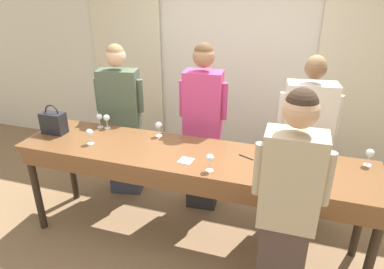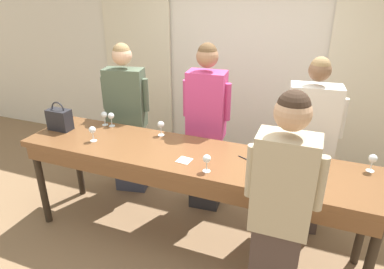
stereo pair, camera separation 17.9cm
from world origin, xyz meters
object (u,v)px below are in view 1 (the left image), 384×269
object	(u,v)px
tasting_bar	(189,163)
wine_glass_front_mid	(159,126)
wine_glass_front_left	(295,160)
host_pouring	(287,211)
wine_glass_back_left	(288,151)
wine_bottle	(295,145)
guest_pink_top	(203,128)
wine_glass_front_right	(106,118)
wine_glass_center_left	(370,154)
guest_olive_jacket	(121,121)
handbag	(54,122)
wine_glass_center_right	(210,159)
guest_cream_sweater	(304,146)
wine_glass_center_mid	(89,133)
wine_glass_back_mid	(99,118)

from	to	relation	value
tasting_bar	wine_glass_front_mid	bearing A→B (deg)	144.96
wine_glass_front_left	host_pouring	xyz separation A→B (m)	(-0.02, -0.50, -0.13)
wine_glass_back_left	wine_bottle	bearing A→B (deg)	61.80
tasting_bar	wine_glass_front_left	bearing A→B (deg)	-1.74
tasting_bar	wine_glass_front_left	distance (m)	0.91
guest_pink_top	wine_glass_front_right	bearing A→B (deg)	-160.20
tasting_bar	wine_glass_center_left	bearing A→B (deg)	10.51
guest_olive_jacket	guest_pink_top	xyz separation A→B (m)	(0.95, 0.00, 0.03)
wine_glass_front_right	wine_glass_back_left	xyz separation A→B (m)	(1.79, -0.18, 0.00)
handbag	wine_glass_front_mid	xyz separation A→B (m)	(1.01, 0.24, -0.00)
wine_glass_center_right	wine_glass_front_mid	bearing A→B (deg)	142.62
wine_glass_front_left	guest_cream_sweater	xyz separation A→B (m)	(0.07, 0.66, -0.17)
wine_glass_center_mid	host_pouring	world-z (taller)	host_pouring
guest_pink_top	guest_olive_jacket	bearing A→B (deg)	-180.00
wine_glass_center_right	host_pouring	world-z (taller)	host_pouring
wine_glass_front_right	guest_cream_sweater	size ratio (longest dim) A/B	0.08
guest_cream_sweater	wine_glass_center_mid	bearing A→B (deg)	-159.54
wine_glass_center_left	guest_pink_top	bearing A→B (deg)	166.52
host_pouring	wine_bottle	bearing A→B (deg)	90.21
wine_glass_front_right	wine_glass_front_left	bearing A→B (deg)	-9.93
wine_glass_back_mid	wine_glass_front_right	bearing A→B (deg)	0.74
wine_glass_center_mid	guest_pink_top	distance (m)	1.13
guest_pink_top	guest_cream_sweater	size ratio (longest dim) A/B	1.03
wine_bottle	wine_glass_front_mid	world-z (taller)	wine_bottle
wine_glass_front_right	wine_glass_back_left	world-z (taller)	same
tasting_bar	handbag	bearing A→B (deg)	178.61
wine_glass_back_left	host_pouring	world-z (taller)	host_pouring
tasting_bar	wine_glass_center_mid	bearing A→B (deg)	-175.44
wine_glass_front_mid	wine_bottle	bearing A→B (deg)	-3.14
wine_glass_back_left	wine_glass_back_mid	world-z (taller)	same
wine_glass_front_mid	wine_glass_back_mid	size ratio (longest dim) A/B	1.00
wine_glass_front_mid	wine_glass_front_right	size ratio (longest dim) A/B	1.00
wine_glass_center_mid	wine_glass_back_mid	world-z (taller)	same
guest_pink_top	host_pouring	world-z (taller)	guest_pink_top
wine_bottle	handbag	xyz separation A→B (m)	(-2.27, -0.18, -0.02)
host_pouring	wine_glass_front_left	bearing A→B (deg)	88.07
guest_cream_sweater	tasting_bar	bearing A→B (deg)	-146.65
wine_glass_back_left	wine_glass_center_mid	bearing A→B (deg)	-173.70
handbag	wine_glass_front_right	world-z (taller)	handbag
guest_olive_jacket	host_pouring	world-z (taller)	host_pouring
wine_bottle	wine_glass_front_left	world-z (taller)	wine_bottle
wine_glass_front_right	wine_glass_center_right	distance (m)	1.33
wine_glass_front_mid	guest_olive_jacket	bearing A→B (deg)	149.87
wine_glass_front_right	wine_glass_center_left	xyz separation A→B (m)	(2.43, -0.03, 0.00)
wine_glass_back_left	wine_glass_back_mid	distance (m)	1.88
handbag	wine_glass_front_right	bearing A→B (deg)	31.59
wine_glass_front_left	wine_glass_center_left	world-z (taller)	same
tasting_bar	wine_glass_back_mid	size ratio (longest dim) A/B	21.56
wine_glass_front_left	guest_pink_top	world-z (taller)	guest_pink_top
wine_bottle	guest_cream_sweater	bearing A→B (deg)	77.53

